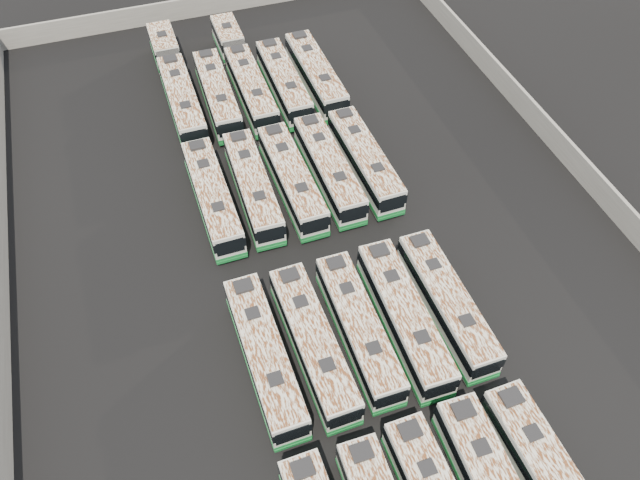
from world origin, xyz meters
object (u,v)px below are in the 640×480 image
at_px(bus_midback_left, 253,187).
at_px(bus_midback_center, 292,179).
at_px(bus_midback_far_left, 213,197).
at_px(bus_back_far_left, 176,82).
at_px(bus_midback_right, 329,169).
at_px(bus_back_center, 243,71).
at_px(bus_midback_far_right, 365,160).
at_px(bus_back_far_right, 316,75).
at_px(bus_midfront_left, 313,343).
at_px(bus_midfront_right, 404,317).
at_px(bus_midfront_far_left, 265,356).
at_px(bus_back_left, 218,94).
at_px(bus_midfront_far_right, 447,303).
at_px(bus_midfront_center, 359,328).
at_px(bus_back_right, 284,83).

xyz_separation_m(bus_midback_left, bus_midback_center, (3.12, -0.19, 0.01)).
xyz_separation_m(bus_midback_far_left, bus_back_far_left, (0.05, 15.52, 0.00)).
height_order(bus_midback_right, bus_back_center, bus_midback_right).
distance_m(bus_midback_far_right, bus_back_far_right, 12.26).
distance_m(bus_midfront_left, bus_back_far_right, 28.60).
height_order(bus_midfront_right, bus_back_far_left, bus_midfront_right).
relative_size(bus_midfront_far_left, bus_midback_center, 1.01).
distance_m(bus_midfront_far_left, bus_midback_far_left, 14.58).
bearing_deg(bus_back_left, bus_midfront_far_left, -95.47).
bearing_deg(bus_midfront_far_right, bus_midfront_center, 178.98).
xyz_separation_m(bus_midfront_far_right, bus_back_right, (-3.15, 26.90, 0.01)).
height_order(bus_back_far_left, bus_back_left, bus_back_far_left).
height_order(bus_midback_center, bus_midback_far_right, bus_midback_center).
bearing_deg(bus_midback_far_left, bus_midback_far_right, -0.26).
height_order(bus_midfront_right, bus_midfront_far_right, bus_midfront_right).
xyz_separation_m(bus_midback_far_right, bus_back_far_left, (-12.48, 15.43, 0.03)).
bearing_deg(bus_back_right, bus_back_far_left, 161.23).
height_order(bus_midback_far_left, bus_back_far_right, bus_back_far_right).
bearing_deg(bus_back_far_left, bus_back_center, -3.22).
height_order(bus_back_right, bus_back_far_right, bus_back_far_right).
xyz_separation_m(bus_back_far_left, bus_back_far_right, (12.45, -3.17, 0.03)).
height_order(bus_midfront_far_right, bus_back_center, bus_back_center).
bearing_deg(bus_back_left, bus_midback_far_right, -51.94).
xyz_separation_m(bus_midfront_right, bus_back_far_left, (-9.35, 30.29, -0.01)).
relative_size(bus_midfront_far_right, bus_midback_far_left, 0.98).
relative_size(bus_midback_center, bus_back_far_right, 0.98).
xyz_separation_m(bus_midback_center, bus_back_far_right, (6.17, 12.44, 0.04)).
bearing_deg(bus_back_center, bus_midfront_far_left, -101.82).
relative_size(bus_midfront_far_left, bus_back_center, 0.66).
bearing_deg(bus_midfront_center, bus_midfront_far_left, -179.44).
distance_m(bus_midback_far_left, bus_back_center, 16.45).
relative_size(bus_midfront_far_left, bus_midback_right, 1.01).
relative_size(bus_midfront_far_left, bus_midback_left, 1.01).
bearing_deg(bus_midfront_far_left, bus_midback_center, 65.75).
bearing_deg(bus_midfront_right, bus_midfront_far_right, 3.66).
distance_m(bus_back_far_left, bus_back_far_right, 12.85).
relative_size(bus_midfront_far_left, bus_midback_far_left, 1.00).
xyz_separation_m(bus_midfront_far_right, bus_midback_left, (-9.33, 14.71, 0.01)).
bearing_deg(bus_midback_right, bus_midfront_left, -113.34).
bearing_deg(bus_midfront_far_left, bus_back_left, 82.46).
bearing_deg(bus_back_far_right, bus_back_center, 154.94).
bearing_deg(bus_midfront_center, bus_midfront_far_right, -0.21).
bearing_deg(bus_midfront_far_left, bus_back_far_left, 89.18).
bearing_deg(bus_midback_left, bus_midback_far_left, -177.07).
relative_size(bus_back_center, bus_back_right, 1.55).
xyz_separation_m(bus_midfront_left, bus_midfront_right, (6.20, -0.07, 0.02)).
height_order(bus_midfront_left, bus_midfront_far_right, bus_midfront_left).
bearing_deg(bus_midback_far_left, bus_back_far_left, 89.16).
bearing_deg(bus_midfront_far_right, bus_midfront_far_left, 179.37).
bearing_deg(bus_midfront_far_right, bus_midback_far_left, 130.16).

